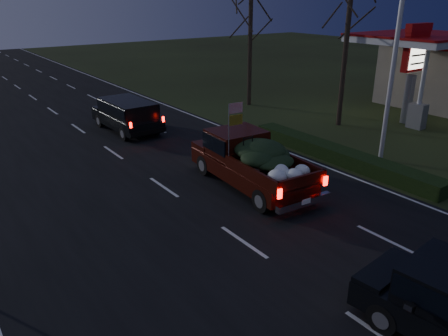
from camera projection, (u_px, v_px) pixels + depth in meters
ground at (243, 242)px, 13.17m from camera, size 120.00×120.00×0.00m
road_asphalt at (243, 242)px, 13.17m from camera, size 14.00×120.00×0.02m
hedge_row at (339, 155)px, 19.58m from camera, size 1.00×10.00×0.60m
light_pole at (398, 34)px, 17.85m from camera, size 0.50×0.90×9.16m
gas_price_pylon at (415, 57)px, 24.28m from camera, size 2.00×0.41×5.57m
gas_canopy at (420, 43)px, 25.91m from camera, size 7.10×6.10×4.88m
bare_tree_mid at (350, 8)px, 22.94m from camera, size 3.60×3.60×8.50m
bare_tree_far at (250, 25)px, 28.08m from camera, size 3.60×3.60×7.00m
pickup_truck at (251, 158)px, 16.75m from camera, size 2.58×5.88×3.01m
lead_suv at (127, 112)px, 23.66m from camera, size 2.15×4.94×1.41m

